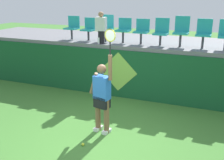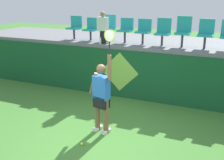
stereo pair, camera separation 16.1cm
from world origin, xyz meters
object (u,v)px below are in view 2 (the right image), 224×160
stadium_chair_5 (163,31)px  stadium_chair_7 (206,32)px  stadium_chair_1 (91,28)px  stadium_chair_6 (183,30)px  water_bottle (100,41)px  stadium_chair_0 (75,26)px  stadium_chair_3 (126,29)px  tennis_ball (82,144)px  stadium_chair_4 (144,30)px  tennis_player (102,95)px  stadium_chair_2 (108,27)px  spectator_0 (103,27)px

stadium_chair_5 → stadium_chair_7: bearing=-0.1°
stadium_chair_1 → stadium_chair_6: size_ratio=0.84×
stadium_chair_6 → stadium_chair_7: bearing=-0.3°
water_bottle → stadium_chair_0: (-1.26, 0.56, 0.34)m
stadium_chair_3 → stadium_chair_5: (1.24, 0.01, -0.01)m
tennis_ball → stadium_chair_0: (-2.33, 3.80, 2.09)m
water_bottle → stadium_chair_5: bearing=16.6°
stadium_chair_0 → stadium_chair_4: (2.54, -0.00, -0.00)m
stadium_chair_1 → stadium_chair_5: bearing=0.2°
tennis_player → stadium_chair_2: 3.47m
stadium_chair_2 → stadium_chair_5: stadium_chair_2 is taller
stadium_chair_7 → spectator_0: bearing=-172.2°
water_bottle → stadium_chair_4: stadium_chair_4 is taller
tennis_ball → stadium_chair_6: 4.60m
stadium_chair_3 → stadium_chair_4: size_ratio=1.01×
tennis_ball → stadium_chair_1: bearing=113.8°
water_bottle → stadium_chair_0: 1.43m
water_bottle → stadium_chair_5: 2.01m
tennis_player → stadium_chair_2: size_ratio=2.86×
stadium_chair_4 → water_bottle: bearing=-156.4°
stadium_chair_3 → stadium_chair_5: size_ratio=0.95×
spectator_0 → stadium_chair_2: bearing=90.0°
tennis_player → water_bottle: 2.87m
stadium_chair_1 → stadium_chair_6: stadium_chair_6 is taller
spectator_0 → stadium_chair_7: bearing=7.8°
stadium_chair_3 → stadium_chair_6: size_ratio=0.87×
stadium_chair_5 → stadium_chair_7: stadium_chair_7 is taller
stadium_chair_0 → stadium_chair_2: 1.30m
tennis_player → stadium_chair_5: bearing=77.2°
stadium_chair_1 → stadium_chair_4: (1.88, -0.00, 0.02)m
stadium_chair_6 → stadium_chair_7: size_ratio=1.07×
stadium_chair_3 → stadium_chair_6: (1.85, 0.01, 0.05)m
stadium_chair_4 → stadium_chair_5: stadium_chair_5 is taller
tennis_player → stadium_chair_0: bearing=129.2°
stadium_chair_7 → water_bottle: bearing=-169.9°
stadium_chair_6 → spectator_0: size_ratio=0.90×
stadium_chair_1 → spectator_0: (0.64, -0.42, 0.10)m
stadium_chair_3 → spectator_0: spectator_0 is taller
spectator_0 → water_bottle: bearing=-103.4°
stadium_chair_3 → spectator_0: (-0.63, -0.42, 0.06)m
tennis_ball → spectator_0: bearing=107.1°
water_bottle → stadium_chair_6: bearing=12.7°
tennis_ball → stadium_chair_4: bearing=86.9°
stadium_chair_0 → stadium_chair_3: 1.93m
tennis_ball → stadium_chair_4: stadium_chair_4 is taller
tennis_player → water_bottle: size_ratio=12.11×
stadium_chair_7 → spectator_0: (-3.13, -0.43, 0.05)m
stadium_chair_6 → spectator_0: bearing=-170.1°
stadium_chair_0 → spectator_0: 1.37m
stadium_chair_4 → stadium_chair_7: size_ratio=0.92×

